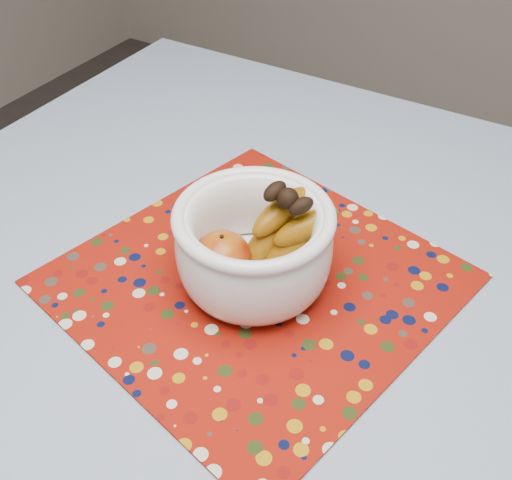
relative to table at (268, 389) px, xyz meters
The scene contains 4 objects.
table is the anchor object (origin of this frame).
tablecloth 0.08m from the table, ahead, with size 1.32×1.32×0.01m, color #637EA5.
placemat 0.14m from the table, 129.22° to the left, with size 0.45×0.45×0.00m, color maroon.
fruit_bowl 0.19m from the table, 125.46° to the left, with size 0.21×0.20×0.15m.
Camera 1 is at (0.22, -0.40, 1.32)m, focal length 42.00 mm.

